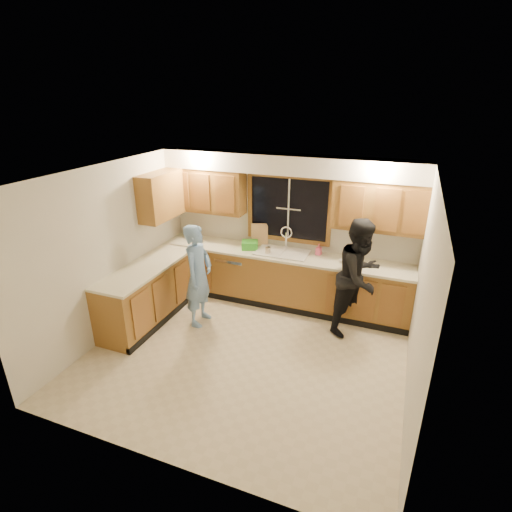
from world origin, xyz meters
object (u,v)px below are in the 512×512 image
at_px(sink, 282,256).
at_px(soap_bottle, 319,249).
at_px(stove, 125,310).
at_px(knife_block, 193,233).
at_px(dishwasher, 236,273).
at_px(dish_crate, 250,245).
at_px(woman, 360,277).
at_px(bowl, 347,261).
at_px(man, 198,275).

relative_size(sink, soap_bottle, 4.69).
height_order(stove, knife_block, knife_block).
distance_m(dishwasher, dish_crate, 0.63).
bearing_deg(woman, knife_block, 108.85).
distance_m(dishwasher, woman, 2.24).
xyz_separation_m(dishwasher, soap_bottle, (1.42, 0.16, 0.60)).
bearing_deg(dish_crate, woman, -11.90).
xyz_separation_m(dish_crate, bowl, (1.65, -0.02, -0.04)).
relative_size(man, knife_block, 6.97).
bearing_deg(stove, man, 43.85).
height_order(sink, man, man).
bearing_deg(dishwasher, knife_block, 174.14).
bearing_deg(soap_bottle, man, -142.57).
distance_m(stove, dish_crate, 2.26).
height_order(man, dish_crate, man).
distance_m(man, soap_bottle, 1.99).
relative_size(dishwasher, knife_block, 3.55).
xyz_separation_m(woman, knife_block, (-3.01, 0.47, 0.15)).
xyz_separation_m(dish_crate, soap_bottle, (1.15, 0.14, 0.03)).
bearing_deg(stove, soap_bottle, 39.74).
height_order(sink, dish_crate, sink).
relative_size(stove, man, 0.56).
distance_m(stove, woman, 3.45).
xyz_separation_m(dishwasher, dish_crate, (0.27, 0.02, 0.57)).
relative_size(dishwasher, dish_crate, 3.06).
bearing_deg(woman, dish_crate, 105.75).
bearing_deg(soap_bottle, bowl, -17.76).
xyz_separation_m(dishwasher, woman, (2.16, -0.38, 0.47)).
relative_size(sink, dish_crate, 3.21).
height_order(stove, dish_crate, dish_crate).
relative_size(dish_crate, soap_bottle, 1.46).
xyz_separation_m(man, dish_crate, (0.41, 1.06, 0.18)).
xyz_separation_m(sink, soap_bottle, (0.57, 0.15, 0.15)).
bearing_deg(dish_crate, knife_block, 176.54).
distance_m(man, dish_crate, 1.15).
xyz_separation_m(sink, knife_block, (-1.70, 0.07, 0.17)).
height_order(dishwasher, man, man).
bearing_deg(bowl, dishwasher, -179.90).
bearing_deg(stove, bowl, 32.33).
xyz_separation_m(stove, woman, (3.11, 1.43, 0.43)).
bearing_deg(woman, dishwasher, 107.70).
height_order(knife_block, dish_crate, knife_block).
bearing_deg(dishwasher, sink, 0.99).
height_order(woman, bowl, woman).
relative_size(knife_block, bowl, 1.09).
distance_m(stove, man, 1.17).
relative_size(sink, dishwasher, 1.05).
bearing_deg(dish_crate, bowl, -0.58).
xyz_separation_m(stove, man, (0.80, 0.77, 0.35)).
height_order(man, soap_bottle, man).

